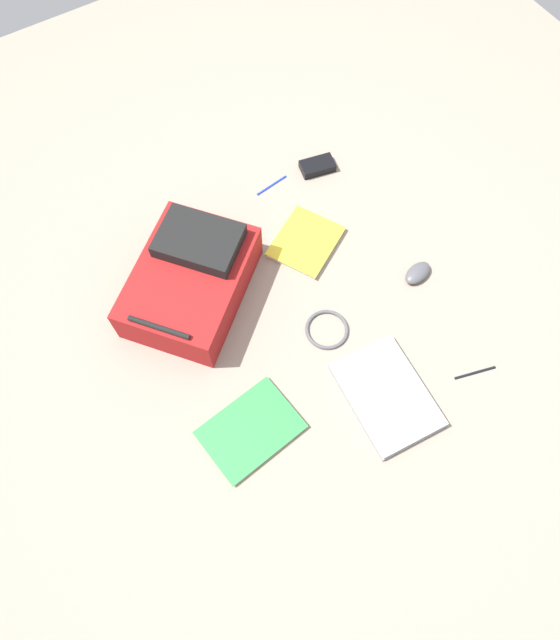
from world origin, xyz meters
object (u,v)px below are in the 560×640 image
at_px(laptop, 387,395).
at_px(pen_blue, 272,185).
at_px(backpack, 191,279).
at_px(power_brick, 317,166).
at_px(pen_black, 475,372).
at_px(book_blue, 306,242).
at_px(cable_coil, 327,329).
at_px(computer_mouse, 418,273).
at_px(book_comic, 251,430).

relative_size(laptop, pen_blue, 2.56).
distance_m(backpack, power_brick, 0.66).
distance_m(laptop, pen_black, 0.29).
xyz_separation_m(book_blue, cable_coil, (0.31, -0.12, -0.00)).
bearing_deg(computer_mouse, book_blue, -153.08).
bearing_deg(pen_black, book_blue, -164.41).
distance_m(laptop, book_comic, 0.42).
distance_m(book_comic, computer_mouse, 0.75).
height_order(backpack, power_brick, backpack).
bearing_deg(book_comic, pen_blue, 144.54).
bearing_deg(pen_black, book_comic, -107.17).
xyz_separation_m(book_comic, pen_black, (0.21, 0.68, -0.00)).
xyz_separation_m(laptop, power_brick, (-0.84, 0.30, -0.00)).
xyz_separation_m(laptop, computer_mouse, (-0.28, 0.34, 0.00)).
bearing_deg(backpack, cable_coil, 39.74).
bearing_deg(pen_blue, cable_coil, -14.56).
height_order(laptop, cable_coil, laptop).
xyz_separation_m(laptop, cable_coil, (-0.28, -0.03, -0.01)).
height_order(book_blue, pen_blue, book_blue).
distance_m(laptop, power_brick, 0.89).
bearing_deg(laptop, cable_coil, -174.03).
bearing_deg(pen_blue, pen_black, 9.36).
bearing_deg(cable_coil, book_blue, 158.81).
relative_size(computer_mouse, power_brick, 0.86).
bearing_deg(backpack, book_blue, 84.48).
distance_m(backpack, pen_blue, 0.50).
bearing_deg(power_brick, pen_black, -1.67).
relative_size(book_blue, cable_coil, 2.13).
bearing_deg(pen_blue, book_comic, -35.46).
relative_size(computer_mouse, cable_coil, 0.76).
bearing_deg(book_comic, computer_mouse, 102.19).
bearing_deg(pen_blue, power_brick, 82.87).
height_order(cable_coil, pen_blue, cable_coil).
bearing_deg(cable_coil, laptop, 5.97).
height_order(laptop, book_blue, laptop).
height_order(book_blue, computer_mouse, computer_mouse).
bearing_deg(computer_mouse, book_comic, -90.21).
bearing_deg(pen_black, backpack, -139.93).
relative_size(book_comic, cable_coil, 2.15).
bearing_deg(computer_mouse, cable_coil, -101.10).
xyz_separation_m(backpack, power_brick, (-0.21, 0.62, -0.07)).
height_order(book_comic, cable_coil, book_comic).
distance_m(power_brick, pen_blue, 0.18).
xyz_separation_m(cable_coil, pen_black, (0.36, 0.31, -0.00)).
xyz_separation_m(book_comic, pen_blue, (-0.73, 0.52, -0.00)).
bearing_deg(computer_mouse, pen_blue, -171.88).
xyz_separation_m(power_brick, pen_black, (0.92, -0.03, -0.01)).
xyz_separation_m(backpack, cable_coil, (0.35, 0.29, -0.08)).
relative_size(book_comic, pen_blue, 2.24).
relative_size(pen_black, pen_blue, 1.02).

